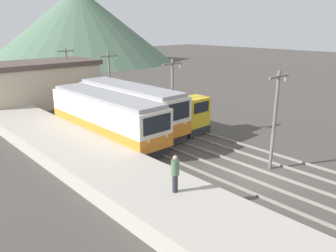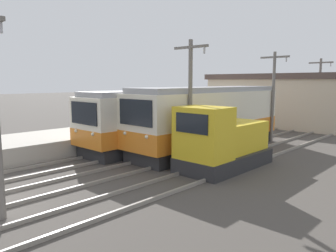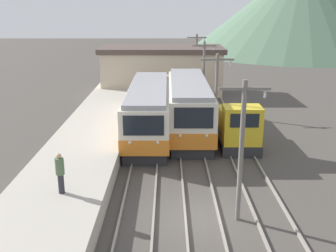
% 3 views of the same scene
% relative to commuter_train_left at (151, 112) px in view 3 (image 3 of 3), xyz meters
% --- Properties ---
extents(ground_plane, '(200.00, 200.00, 0.00)m').
position_rel_commuter_train_left_xyz_m(ground_plane, '(2.60, -11.49, -1.65)').
color(ground_plane, '#47423D').
extents(platform_left, '(4.50, 54.00, 0.96)m').
position_rel_commuter_train_left_xyz_m(platform_left, '(-3.65, -11.49, -1.17)').
color(platform_left, '#ADA599').
rests_on(platform_left, ground).
extents(track_left, '(1.54, 60.00, 0.14)m').
position_rel_commuter_train_left_xyz_m(track_left, '(0.00, -11.49, -1.58)').
color(track_left, gray).
rests_on(track_left, ground).
extents(track_center, '(1.54, 60.00, 0.14)m').
position_rel_commuter_train_left_xyz_m(track_center, '(2.80, -11.49, -1.58)').
color(track_center, gray).
rests_on(track_center, ground).
extents(track_right, '(1.54, 60.00, 0.14)m').
position_rel_commuter_train_left_xyz_m(track_right, '(5.80, -11.49, -1.58)').
color(track_right, gray).
rests_on(track_right, ground).
extents(commuter_train_left, '(2.84, 12.13, 3.54)m').
position_rel_commuter_train_left_xyz_m(commuter_train_left, '(0.00, 0.00, 0.00)').
color(commuter_train_left, '#28282B').
rests_on(commuter_train_left, ground).
extents(commuter_train_center, '(2.84, 11.63, 3.76)m').
position_rel_commuter_train_left_xyz_m(commuter_train_center, '(2.80, 0.74, 0.09)').
color(commuter_train_center, '#28282B').
rests_on(commuter_train_center, ground).
extents(shunting_locomotive, '(2.40, 5.09, 3.00)m').
position_rel_commuter_train_left_xyz_m(shunting_locomotive, '(5.80, -2.31, -0.44)').
color(shunting_locomotive, '#28282B').
rests_on(shunting_locomotive, ground).
extents(catenary_mast_near, '(2.00, 0.20, 6.03)m').
position_rel_commuter_train_left_xyz_m(catenary_mast_near, '(4.31, -11.60, 1.67)').
color(catenary_mast_near, slate).
rests_on(catenary_mast_near, ground).
extents(catenary_mast_mid, '(2.00, 0.20, 6.03)m').
position_rel_commuter_train_left_xyz_m(catenary_mast_mid, '(4.31, -2.84, 1.67)').
color(catenary_mast_mid, slate).
rests_on(catenary_mast_mid, ground).
extents(catenary_mast_far, '(2.00, 0.20, 6.03)m').
position_rel_commuter_train_left_xyz_m(catenary_mast_far, '(4.31, 5.92, 1.67)').
color(catenary_mast_far, slate).
rests_on(catenary_mast_far, ground).
extents(catenary_mast_distant, '(2.00, 0.20, 6.03)m').
position_rel_commuter_train_left_xyz_m(catenary_mast_distant, '(4.31, 14.68, 1.67)').
color(catenary_mast_distant, slate).
rests_on(catenary_mast_distant, ground).
extents(person_on_platform, '(0.38, 0.38, 1.83)m').
position_rel_commuter_train_left_xyz_m(person_on_platform, '(-3.27, -11.02, 0.31)').
color(person_on_platform, '#282833').
rests_on(person_on_platform, platform_left).
extents(station_building, '(12.60, 6.30, 4.77)m').
position_rel_commuter_train_left_xyz_m(station_building, '(0.72, 14.51, 0.75)').
color(station_building, beige).
rests_on(station_building, ground).
extents(mountain_backdrop, '(43.68, 43.68, 16.99)m').
position_rel_commuter_train_left_xyz_m(mountain_backdrop, '(27.12, 53.18, 6.84)').
color(mountain_backdrop, '#517056').
rests_on(mountain_backdrop, ground).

